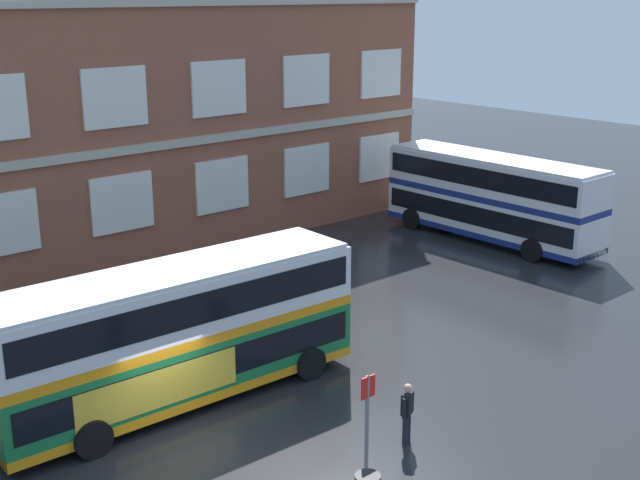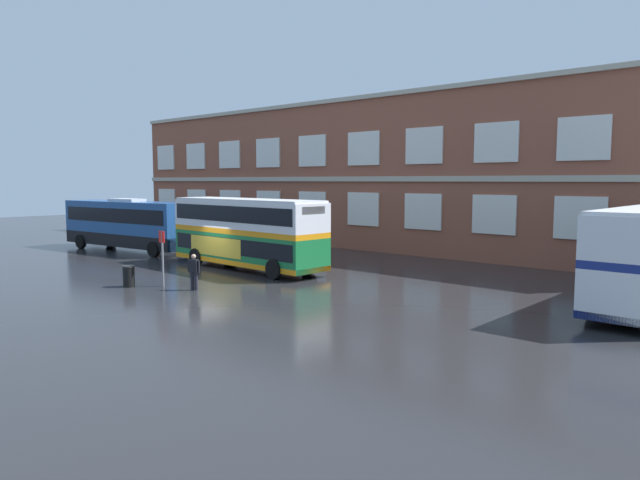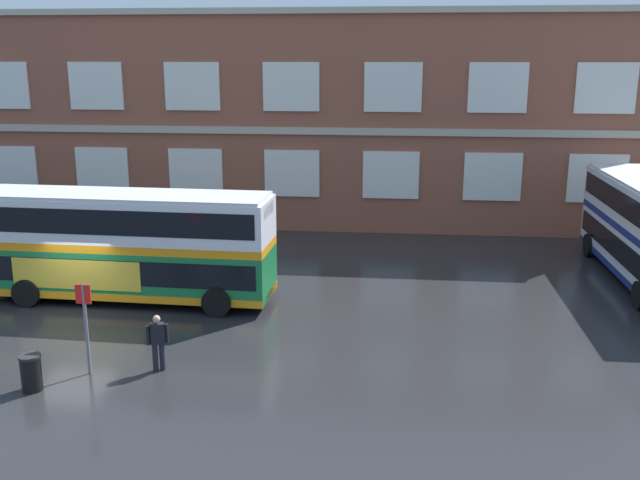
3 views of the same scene
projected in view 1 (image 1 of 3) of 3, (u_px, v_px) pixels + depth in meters
The scene contains 5 objects.
ground_plane at pixel (152, 420), 23.50m from camera, with size 120.00×120.00×0.00m, color #232326.
double_decker_near at pixel (177, 333), 24.01m from camera, with size 11.08×3.15×4.07m.
double_decker_middle at pixel (492, 197), 39.83m from camera, with size 2.90×11.01×4.07m.
waiting_passenger at pixel (407, 411), 22.11m from camera, with size 0.62×0.38×1.70m.
bus_stand_flag at pixel (367, 416), 20.37m from camera, with size 0.44×0.10×2.70m.
Camera 1 is at (-10.45, -16.90, 11.56)m, focal length 47.23 mm.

